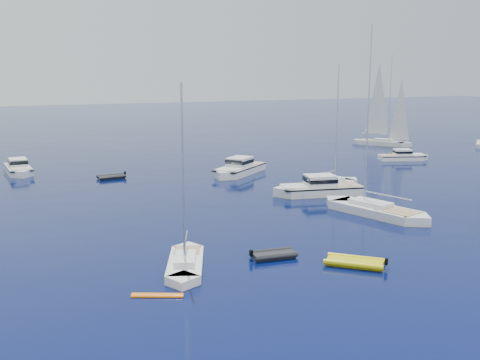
# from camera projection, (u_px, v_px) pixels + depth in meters

# --- Properties ---
(ground) EXTENTS (400.00, 400.00, 0.00)m
(ground) POSITION_uv_depth(u_px,v_px,m) (405.00, 286.00, 34.42)
(ground) COLOR #07114A
(ground) RESTS_ON ground
(motor_cruiser_centre) EXTENTS (10.70, 5.04, 2.70)m
(motor_cruiser_centre) POSITION_uv_depth(u_px,v_px,m) (318.00, 195.00, 59.58)
(motor_cruiser_centre) COLOR silver
(motor_cruiser_centre) RESTS_ON ground
(motor_cruiser_far_r) EXTENTS (8.21, 4.75, 2.06)m
(motor_cruiser_far_r) POSITION_uv_depth(u_px,v_px,m) (403.00, 160.00, 82.71)
(motor_cruiser_far_r) COLOR white
(motor_cruiser_far_r) RESTS_ON ground
(motor_cruiser_distant) EXTENTS (10.14, 9.12, 2.75)m
(motor_cruiser_distant) POSITION_uv_depth(u_px,v_px,m) (239.00, 174.00, 71.41)
(motor_cruiser_distant) COLOR white
(motor_cruiser_distant) RESTS_ON ground
(motor_cruiser_horizon) EXTENTS (3.62, 9.36, 2.40)m
(motor_cruiser_horizon) POSITION_uv_depth(u_px,v_px,m) (19.00, 173.00, 72.15)
(motor_cruiser_horizon) COLOR white
(motor_cruiser_horizon) RESTS_ON ground
(sailboat_fore) EXTENTS (5.16, 8.86, 12.67)m
(sailboat_fore) POSITION_uv_depth(u_px,v_px,m) (186.00, 268.00, 37.48)
(sailboat_fore) COLOR white
(sailboat_fore) RESTS_ON ground
(sailboat_mid_r) EXTENTS (6.54, 12.35, 17.59)m
(sailboat_mid_r) POSITION_uv_depth(u_px,v_px,m) (374.00, 214.00, 51.46)
(sailboat_mid_r) COLOR silver
(sailboat_mid_r) RESTS_ON ground
(sailboat_centre) EXTENTS (9.95, 5.14, 14.17)m
(sailboat_centre) POSITION_uv_depth(u_px,v_px,m) (329.00, 188.00, 63.27)
(sailboat_centre) COLOR silver
(sailboat_centre) RESTS_ON ground
(sailboat_sails_r) EXTENTS (8.84, 10.60, 16.22)m
(sailboat_sails_r) POSITION_uv_depth(u_px,v_px,m) (381.00, 145.00, 99.27)
(sailboat_sails_r) COLOR silver
(sailboat_sails_r) RESTS_ON ground
(tender_yellow) EXTENTS (4.53, 4.44, 0.95)m
(tender_yellow) POSITION_uv_depth(u_px,v_px,m) (355.00, 265.00, 38.00)
(tender_yellow) COLOR #D2C30C
(tender_yellow) RESTS_ON ground
(tender_grey_near) EXTENTS (3.45, 2.14, 0.95)m
(tender_grey_near) POSITION_uv_depth(u_px,v_px,m) (273.00, 258.00, 39.55)
(tender_grey_near) COLOR black
(tender_grey_near) RESTS_ON ground
(tender_grey_far) EXTENTS (3.64, 2.28, 0.95)m
(tender_grey_far) POSITION_uv_depth(u_px,v_px,m) (111.00, 179.00, 68.50)
(tender_grey_far) COLOR black
(tender_grey_far) RESTS_ON ground
(kayak_orange) EXTENTS (2.99, 1.76, 0.30)m
(kayak_orange) POSITION_uv_depth(u_px,v_px,m) (158.00, 296.00, 32.80)
(kayak_orange) COLOR orange
(kayak_orange) RESTS_ON ground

